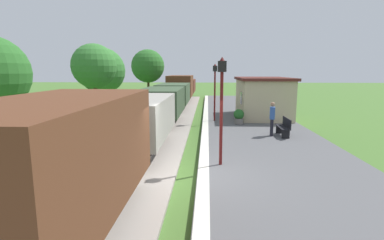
# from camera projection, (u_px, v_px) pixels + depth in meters

# --- Properties ---
(ground_plane) EXTENTS (160.00, 160.00, 0.00)m
(ground_plane) POSITION_uv_depth(u_px,v_px,m) (191.00, 183.00, 9.19)
(ground_plane) COLOR #47702D
(platform_slab) EXTENTS (6.00, 60.00, 0.25)m
(platform_slab) POSITION_uv_depth(u_px,v_px,m) (294.00, 182.00, 9.00)
(platform_slab) COLOR #565659
(platform_slab) RESTS_ON ground
(platform_edge_stripe) EXTENTS (0.36, 60.00, 0.01)m
(platform_edge_stripe) POSITION_uv_depth(u_px,v_px,m) (203.00, 176.00, 9.12)
(platform_edge_stripe) COLOR silver
(platform_edge_stripe) RESTS_ON platform_slab
(track_ballast) EXTENTS (3.80, 60.00, 0.12)m
(track_ballast) POSITION_uv_depth(u_px,v_px,m) (115.00, 180.00, 9.30)
(track_ballast) COLOR #9E9389
(track_ballast) RESTS_ON ground
(rail_near) EXTENTS (0.07, 60.00, 0.14)m
(rail_near) POSITION_uv_depth(u_px,v_px,m) (138.00, 177.00, 9.24)
(rail_near) COLOR slate
(rail_near) RESTS_ON track_ballast
(rail_far) EXTENTS (0.07, 60.00, 0.14)m
(rail_far) POSITION_uv_depth(u_px,v_px,m) (93.00, 176.00, 9.32)
(rail_far) COLOR slate
(rail_far) RESTS_ON track_ballast
(freight_train) EXTENTS (2.50, 39.20, 2.72)m
(freight_train) POSITION_uv_depth(u_px,v_px,m) (168.00, 98.00, 21.74)
(freight_train) COLOR brown
(freight_train) RESTS_ON rail_near
(station_hut) EXTENTS (3.50, 5.80, 2.78)m
(station_hut) POSITION_uv_depth(u_px,v_px,m) (262.00, 97.00, 20.76)
(station_hut) COLOR tan
(station_hut) RESTS_ON platform_slab
(bench_near_hut) EXTENTS (0.42, 1.50, 0.91)m
(bench_near_hut) POSITION_uv_depth(u_px,v_px,m) (284.00, 127.00, 14.69)
(bench_near_hut) COLOR black
(bench_near_hut) RESTS_ON platform_slab
(person_waiting) EXTENTS (0.30, 0.42, 1.71)m
(person_waiting) POSITION_uv_depth(u_px,v_px,m) (272.00, 118.00, 14.62)
(person_waiting) COLOR black
(person_waiting) RESTS_ON platform_slab
(potted_planter) EXTENTS (0.64, 0.64, 0.92)m
(potted_planter) POSITION_uv_depth(u_px,v_px,m) (239.00, 116.00, 18.02)
(potted_planter) COLOR slate
(potted_planter) RESTS_ON platform_slab
(lamp_post_near) EXTENTS (0.28, 0.28, 3.70)m
(lamp_post_near) POSITION_uv_depth(u_px,v_px,m) (222.00, 92.00, 9.83)
(lamp_post_near) COLOR #591414
(lamp_post_near) RESTS_ON platform_slab
(lamp_post_far) EXTENTS (0.28, 0.28, 3.70)m
(lamp_post_far) POSITION_uv_depth(u_px,v_px,m) (215.00, 82.00, 18.87)
(lamp_post_far) COLOR #591414
(lamp_post_far) RESTS_ON platform_slab
(tree_trackside_far) EXTENTS (3.12, 3.12, 5.38)m
(tree_trackside_far) POSITION_uv_depth(u_px,v_px,m) (94.00, 66.00, 20.53)
(tree_trackside_far) COLOR #4C3823
(tree_trackside_far) RESTS_ON ground
(tree_field_left) EXTENTS (4.30, 4.30, 5.65)m
(tree_field_left) POSITION_uv_depth(u_px,v_px,m) (102.00, 71.00, 27.43)
(tree_field_left) COLOR #4C3823
(tree_field_left) RESTS_ON ground
(tree_field_distant) EXTENTS (4.01, 4.01, 6.05)m
(tree_field_distant) POSITION_uv_depth(u_px,v_px,m) (148.00, 66.00, 35.57)
(tree_field_distant) COLOR #4C3823
(tree_field_distant) RESTS_ON ground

